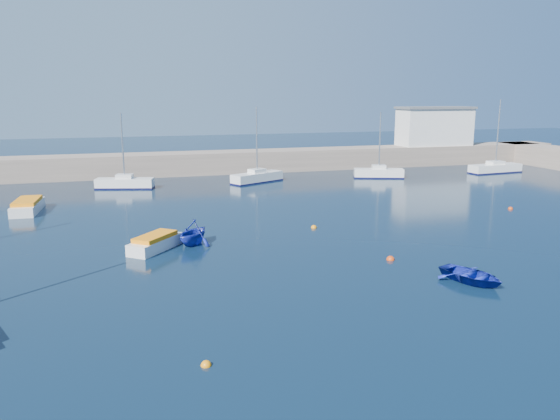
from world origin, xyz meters
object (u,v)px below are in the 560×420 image
object	(u,v)px
sailboat_5	(125,183)
motorboat_2	(28,206)
sailboat_8	(495,168)
motorboat_1	(155,243)
sailboat_7	(379,173)
sailboat_6	(257,177)
harbor_office	(434,127)
dinghy_center	(472,275)
dinghy_left	(193,232)

from	to	relation	value
sailboat_5	motorboat_2	distance (m)	12.51
sailboat_8	motorboat_1	size ratio (longest dim) A/B	2.23
sailboat_7	sailboat_5	bearing A→B (deg)	107.74
sailboat_6	sailboat_7	bearing A→B (deg)	-120.84
harbor_office	sailboat_5	world-z (taller)	sailboat_5
sailboat_7	dinghy_center	size ratio (longest dim) A/B	2.18
sailboat_6	dinghy_left	xyz separation A→B (m)	(-10.32, -23.63, 0.22)
harbor_office	motorboat_1	bearing A→B (deg)	-140.77
sailboat_7	dinghy_center	bearing A→B (deg)	-179.59
harbor_office	sailboat_7	distance (m)	16.92
sailboat_6	dinghy_center	bearing A→B (deg)	156.70
sailboat_6	motorboat_1	distance (m)	27.30
sailboat_7	motorboat_1	bearing A→B (deg)	150.22
sailboat_5	dinghy_left	bearing A→B (deg)	-155.78
sailboat_6	dinghy_center	distance (m)	35.09
sailboat_5	motorboat_2	size ratio (longest dim) A/B	1.46
sailboat_7	motorboat_1	world-z (taller)	sailboat_7
harbor_office	sailboat_6	size ratio (longest dim) A/B	1.21
sailboat_5	sailboat_7	bearing A→B (deg)	-76.71
motorboat_1	motorboat_2	world-z (taller)	motorboat_2
harbor_office	sailboat_5	distance (m)	42.81
sailboat_5	motorboat_2	bearing A→B (deg)	155.66
motorboat_1	dinghy_left	size ratio (longest dim) A/B	1.29
dinghy_center	dinghy_left	distance (m)	17.15
motorboat_1	motorboat_2	bearing A→B (deg)	162.43
sailboat_7	motorboat_1	distance (m)	35.75
harbor_office	sailboat_8	size ratio (longest dim) A/B	1.12
motorboat_2	sailboat_6	bearing A→B (deg)	27.11
sailboat_7	motorboat_2	world-z (taller)	sailboat_7
sailboat_6	sailboat_5	bearing A→B (deg)	62.36
motorboat_1	sailboat_6	bearing A→B (deg)	101.98
dinghy_center	sailboat_8	bearing A→B (deg)	30.85
motorboat_1	sailboat_8	bearing A→B (deg)	67.95
sailboat_7	motorboat_2	distance (m)	37.48
harbor_office	motorboat_1	size ratio (longest dim) A/B	2.49
sailboat_7	dinghy_center	world-z (taller)	sailboat_7
sailboat_8	motorboat_2	distance (m)	52.94
harbor_office	sailboat_6	bearing A→B (deg)	-162.36
motorboat_1	sailboat_5	bearing A→B (deg)	133.02
sailboat_8	harbor_office	bearing A→B (deg)	9.70
sailboat_6	sailboat_8	xyz separation A→B (m)	(30.21, -1.16, -0.01)
sailboat_7	dinghy_left	size ratio (longest dim) A/B	2.44
harbor_office	motorboat_2	distance (m)	53.11
sailboat_7	sailboat_6	bearing A→B (deg)	106.16
motorboat_2	dinghy_left	xyz separation A→B (m)	(11.74, -14.03, 0.32)
harbor_office	dinghy_left	bearing A→B (deg)	-139.47
sailboat_6	motorboat_1	bearing A→B (deg)	124.77
dinghy_left	motorboat_1	bearing A→B (deg)	-129.61
motorboat_1	dinghy_left	distance (m)	2.50
motorboat_1	dinghy_center	distance (m)	18.73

